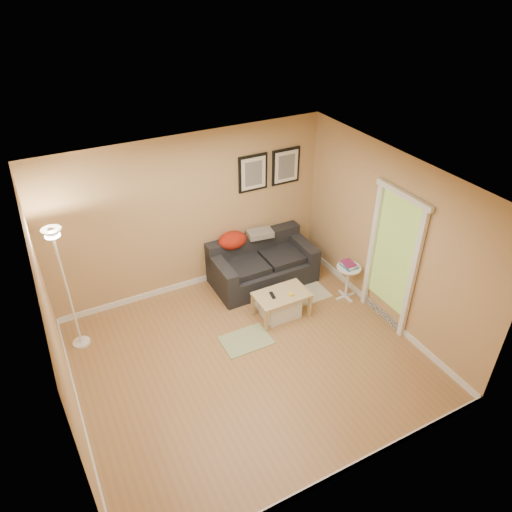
{
  "coord_description": "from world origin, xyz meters",
  "views": [
    {
      "loc": [
        -2.09,
        -4.23,
        4.81
      ],
      "look_at": [
        0.55,
        0.85,
        1.05
      ],
      "focal_mm": 33.34,
      "sensor_mm": 36.0,
      "label": 1
    }
  ],
  "objects_px": {
    "sofa": "(263,263)",
    "floor_lamp": "(68,294)",
    "coffee_table": "(281,304)",
    "book_stack": "(349,264)",
    "storage_bin": "(280,307)",
    "side_table": "(347,282)"
  },
  "relations": [
    {
      "from": "sofa",
      "to": "storage_bin",
      "type": "relative_size",
      "value": 3.02
    },
    {
      "from": "coffee_table",
      "to": "sofa",
      "type": "bearing_deg",
      "value": 72.38
    },
    {
      "from": "sofa",
      "to": "side_table",
      "type": "xyz_separation_m",
      "value": [
        0.99,
        -1.01,
        -0.08
      ]
    },
    {
      "from": "storage_bin",
      "to": "side_table",
      "type": "distance_m",
      "value": 1.18
    },
    {
      "from": "sofa",
      "to": "storage_bin",
      "type": "distance_m",
      "value": 0.96
    },
    {
      "from": "book_stack",
      "to": "floor_lamp",
      "type": "distance_m",
      "value": 4.12
    },
    {
      "from": "sofa",
      "to": "storage_bin",
      "type": "xyz_separation_m",
      "value": [
        -0.19,
        -0.92,
        -0.2
      ]
    },
    {
      "from": "coffee_table",
      "to": "storage_bin",
      "type": "distance_m",
      "value": 0.04
    },
    {
      "from": "side_table",
      "to": "floor_lamp",
      "type": "height_order",
      "value": "floor_lamp"
    },
    {
      "from": "sofa",
      "to": "floor_lamp",
      "type": "height_order",
      "value": "floor_lamp"
    },
    {
      "from": "storage_bin",
      "to": "floor_lamp",
      "type": "distance_m",
      "value": 3.04
    },
    {
      "from": "storage_bin",
      "to": "coffee_table",
      "type": "bearing_deg",
      "value": 10.33
    },
    {
      "from": "sofa",
      "to": "floor_lamp",
      "type": "xyz_separation_m",
      "value": [
        -3.03,
        -0.14,
        0.53
      ]
    },
    {
      "from": "coffee_table",
      "to": "book_stack",
      "type": "relative_size",
      "value": 3.27
    },
    {
      "from": "coffee_table",
      "to": "side_table",
      "type": "height_order",
      "value": "side_table"
    },
    {
      "from": "book_stack",
      "to": "floor_lamp",
      "type": "height_order",
      "value": "floor_lamp"
    },
    {
      "from": "sofa",
      "to": "storage_bin",
      "type": "height_order",
      "value": "sofa"
    },
    {
      "from": "side_table",
      "to": "sofa",
      "type": "bearing_deg",
      "value": 134.29
    },
    {
      "from": "floor_lamp",
      "to": "storage_bin",
      "type": "bearing_deg",
      "value": -15.36
    },
    {
      "from": "storage_bin",
      "to": "side_table",
      "type": "xyz_separation_m",
      "value": [
        1.17,
        -0.09,
        0.12
      ]
    },
    {
      "from": "sofa",
      "to": "coffee_table",
      "type": "bearing_deg",
      "value": -100.52
    },
    {
      "from": "sofa",
      "to": "floor_lamp",
      "type": "distance_m",
      "value": 3.08
    }
  ]
}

